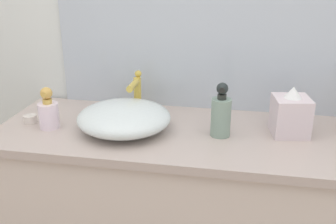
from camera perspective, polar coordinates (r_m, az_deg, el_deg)
name	(u,v)px	position (r m, az deg, el deg)	size (l,w,h in m)	color
bathroom_wall_rear	(205,3)	(1.64, 5.38, 15.50)	(6.00, 0.06, 2.60)	silver
sink_basin	(124,118)	(1.46, -6.39, -0.82)	(0.35, 0.34, 0.10)	silver
faucet	(136,90)	(1.60, -4.63, 3.24)	(0.03, 0.15, 0.17)	gold
soap_dispenser	(48,112)	(1.53, -16.95, 0.00)	(0.08, 0.08, 0.16)	white
spray_can	(221,114)	(1.41, 7.70, -0.31)	(0.07, 0.07, 0.20)	gray
tissue_box	(291,114)	(1.47, 17.36, -0.28)	(0.14, 0.14, 0.18)	silver
candle_jar	(30,119)	(1.62, -19.36, -0.98)	(0.05, 0.05, 0.03)	silver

